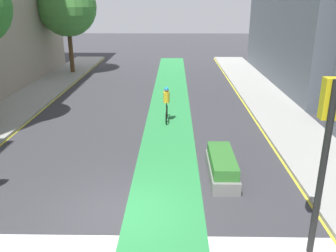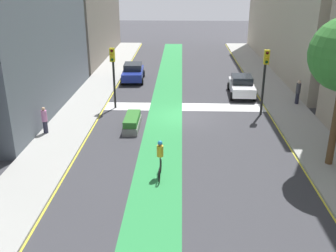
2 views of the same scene
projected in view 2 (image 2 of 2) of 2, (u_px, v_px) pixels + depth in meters
ground_plane at (185, 116)px, 26.94m from camera, size 120.00×120.00×0.00m
bike_lane_paint at (165, 116)px, 26.98m from camera, size 2.40×60.00×0.01m
crosswalk_band at (185, 107)px, 28.80m from camera, size 12.00×1.80×0.01m
sidewalk_left at (293, 116)px, 26.67m from camera, size 3.00×60.00×0.15m
curb_stripe_left at (271, 117)px, 26.74m from camera, size 0.16×60.00×0.01m
sidewalk_right at (79, 114)px, 27.15m from camera, size 3.00×60.00×0.15m
curb_stripe_right at (100, 115)px, 27.13m from camera, size 0.16×60.00×0.01m
traffic_signal_near_right at (113, 67)px, 27.39m from camera, size 0.35×0.52×4.45m
traffic_signal_near_left at (265, 70)px, 25.97m from camera, size 0.35×0.52×4.59m
car_blue_right_near at (133, 72)px, 35.69m from camera, size 2.19×4.28×1.57m
car_white_left_near at (242, 85)px, 31.39m from camera, size 2.14×4.26×1.57m
cyclist_in_lane at (160, 158)px, 18.59m from camera, size 0.32×1.73×1.86m
pedestrian_sidewalk_right_a at (45, 120)px, 23.40m from camera, size 0.34×0.34×1.66m
pedestrian_sidewalk_left_a at (298, 92)px, 28.74m from camera, size 0.34×0.34×1.80m
median_planter at (132, 122)px, 24.65m from camera, size 0.94×2.85×0.85m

